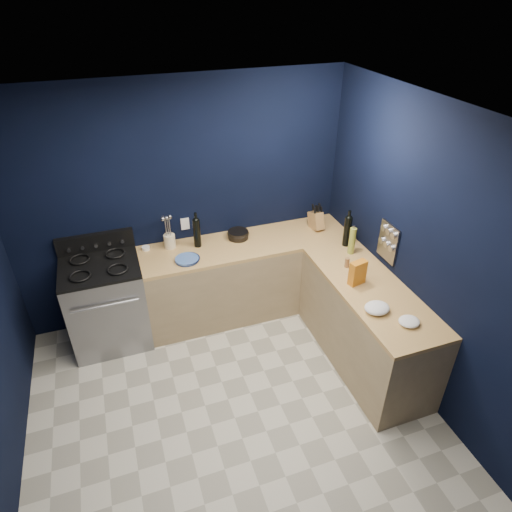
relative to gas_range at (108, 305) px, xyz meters
name	(u,v)px	position (x,y,z in m)	size (l,w,h in m)	color
floor	(235,419)	(0.93, -1.42, -0.47)	(3.50, 3.50, 0.02)	beige
ceiling	(223,126)	(0.93, -1.42, 2.15)	(3.50, 3.50, 0.02)	silver
wall_back	(183,204)	(0.93, 0.34, 0.84)	(3.50, 0.02, 2.60)	black
wall_right	(430,261)	(2.69, -1.42, 0.84)	(0.02, 3.50, 2.60)	black
cab_back	(248,278)	(1.53, 0.02, -0.03)	(2.30, 0.63, 0.86)	#9E8761
top_back	(247,244)	(1.53, 0.02, 0.42)	(2.30, 0.63, 0.04)	olive
cab_right	(365,326)	(2.37, -1.13, -0.03)	(0.63, 1.67, 0.86)	#9E8761
top_right	(371,289)	(2.37, -1.13, 0.42)	(0.63, 1.67, 0.04)	olive
gas_range	(108,305)	(0.00, 0.00, 0.00)	(0.76, 0.66, 0.92)	gray
oven_door	(110,325)	(0.00, -0.32, -0.01)	(0.59, 0.02, 0.42)	black
cooktop	(99,267)	(0.00, 0.00, 0.48)	(0.76, 0.66, 0.03)	black
backguard	(95,243)	(0.00, 0.30, 0.58)	(0.76, 0.06, 0.20)	black
spice_panel	(388,242)	(2.67, -0.87, 0.72)	(0.02, 0.28, 0.38)	gray
wall_outlet	(185,224)	(0.93, 0.32, 0.62)	(0.09, 0.02, 0.13)	white
plate_stack	(187,259)	(0.84, -0.13, 0.46)	(0.24, 0.24, 0.03)	teal
ramekin	(146,248)	(0.48, 0.23, 0.46)	(0.08, 0.08, 0.03)	white
utensil_crock	(170,241)	(0.73, 0.19, 0.51)	(0.12, 0.12, 0.15)	beige
wine_bottle_back	(197,233)	(1.01, 0.12, 0.60)	(0.08, 0.08, 0.31)	black
lemon_basket	(238,235)	(1.47, 0.14, 0.48)	(0.22, 0.22, 0.08)	black
knife_block	(316,220)	(2.37, 0.06, 0.54)	(0.11, 0.18, 0.20)	olive
wine_bottle_right	(347,232)	(2.51, -0.38, 0.60)	(0.08, 0.08, 0.33)	black
oil_bottle	(352,241)	(2.48, -0.54, 0.59)	(0.07, 0.07, 0.29)	olive
spice_jar_near	(347,263)	(2.31, -0.75, 0.49)	(0.05, 0.05, 0.10)	olive
spice_jar_far	(361,269)	(2.40, -0.88, 0.48)	(0.04, 0.04, 0.08)	olive
crouton_bag	(358,273)	(2.26, -1.03, 0.56)	(0.16, 0.08, 0.24)	#B1220C
towel_front	(377,308)	(2.22, -1.45, 0.48)	(0.22, 0.19, 0.08)	white
towel_end	(409,321)	(2.38, -1.68, 0.47)	(0.18, 0.16, 0.05)	white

